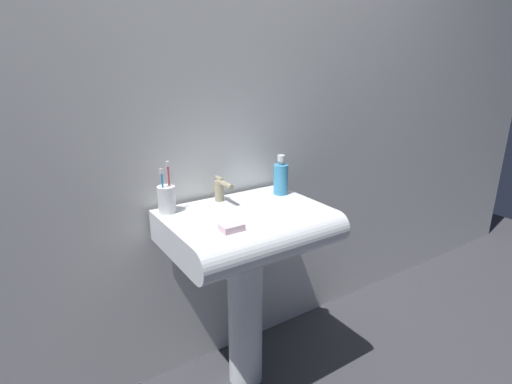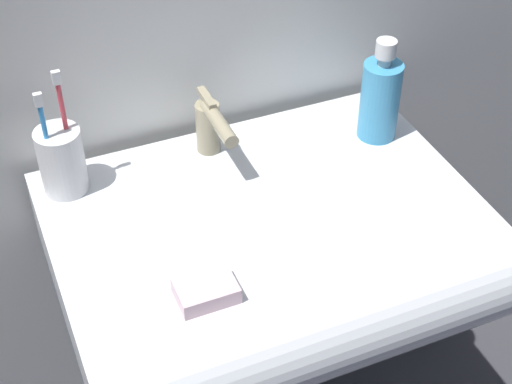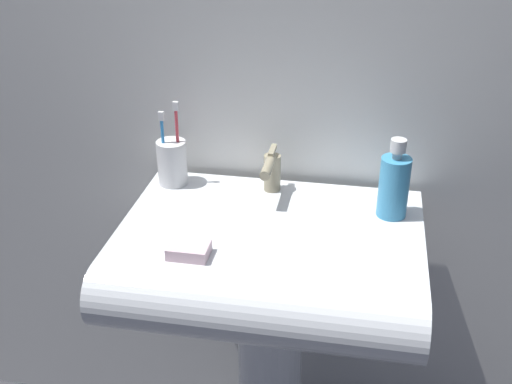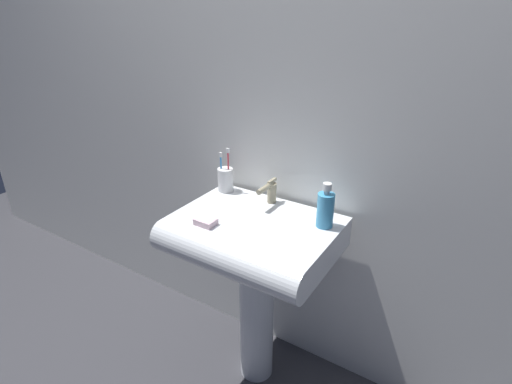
# 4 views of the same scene
# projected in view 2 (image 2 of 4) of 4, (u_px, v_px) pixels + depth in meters

# --- Properties ---
(sink_basin) EXTENTS (0.62, 0.47, 0.12)m
(sink_basin) POSITION_uv_depth(u_px,v_px,m) (274.00, 255.00, 1.16)
(sink_basin) COLOR white
(sink_basin) RESTS_ON sink_pedestal
(faucet) EXTENTS (0.04, 0.13, 0.10)m
(faucet) POSITION_uv_depth(u_px,v_px,m) (211.00, 125.00, 1.20)
(faucet) COLOR tan
(faucet) RESTS_ON sink_basin
(toothbrush_cup) EXTENTS (0.07, 0.07, 0.20)m
(toothbrush_cup) POSITION_uv_depth(u_px,v_px,m) (62.00, 160.00, 1.14)
(toothbrush_cup) COLOR white
(toothbrush_cup) RESTS_ON sink_basin
(soap_bottle) EXTENTS (0.06, 0.06, 0.17)m
(soap_bottle) POSITION_uv_depth(u_px,v_px,m) (380.00, 98.00, 1.24)
(soap_bottle) COLOR #3F99CC
(soap_bottle) RESTS_ON sink_basin
(bar_soap) EXTENTS (0.08, 0.06, 0.02)m
(bar_soap) POSITION_uv_depth(u_px,v_px,m) (206.00, 291.00, 1.00)
(bar_soap) COLOR silver
(bar_soap) RESTS_ON sink_basin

